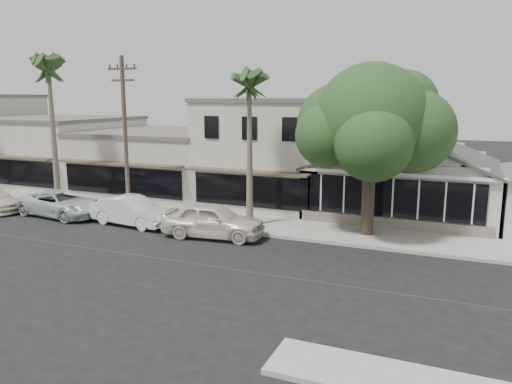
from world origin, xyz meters
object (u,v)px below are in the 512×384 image
at_px(utility_pole, 125,135).
at_px(car_1, 132,211).
at_px(car_2, 62,204).
at_px(shade_tree, 371,123).
at_px(car_0, 213,220).

distance_m(utility_pole, car_1, 4.22).
distance_m(car_2, shade_tree, 17.92).
xyz_separation_m(car_1, car_2, (-5.00, 0.10, -0.03)).
distance_m(utility_pole, car_2, 5.79).
xyz_separation_m(utility_pole, car_1, (0.93, -0.94, -4.01)).
relative_size(car_0, shade_tree, 0.60).
relative_size(car_0, car_2, 0.94).
bearing_deg(car_0, car_1, 79.05).
relative_size(utility_pole, shade_tree, 1.06).
bearing_deg(car_2, shade_tree, -74.31).
distance_m(car_1, car_2, 5.00).
relative_size(car_1, car_2, 0.88).
xyz_separation_m(car_1, shade_tree, (12.03, 2.91, 4.79)).
xyz_separation_m(utility_pole, shade_tree, (12.96, 1.97, 0.78)).
xyz_separation_m(car_0, shade_tree, (6.88, 3.32, 4.70)).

